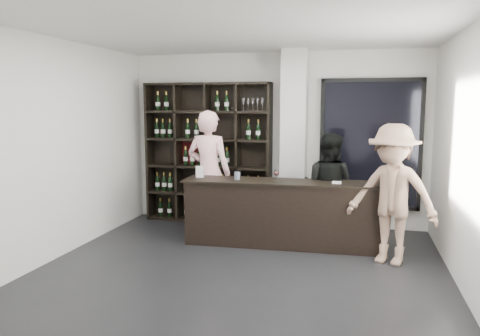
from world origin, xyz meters
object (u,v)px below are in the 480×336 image
(tasting_counter, at_px, (284,213))
(customer, at_px, (392,195))
(wine_shelf, at_px, (208,153))
(taster_pink, at_px, (209,172))
(taster_black, at_px, (328,188))

(tasting_counter, height_order, customer, customer)
(wine_shelf, xyz_separation_m, taster_pink, (0.24, -0.72, -0.23))
(taster_pink, bearing_deg, tasting_counter, 168.45)
(tasting_counter, relative_size, taster_pink, 1.49)
(tasting_counter, height_order, taster_pink, taster_pink)
(tasting_counter, distance_m, customer, 1.56)
(taster_black, relative_size, customer, 0.90)
(tasting_counter, bearing_deg, customer, -17.68)
(wine_shelf, bearing_deg, customer, -27.18)
(wine_shelf, bearing_deg, taster_black, -18.80)
(taster_pink, distance_m, taster_black, 1.86)
(wine_shelf, relative_size, tasting_counter, 0.83)
(taster_pink, distance_m, customer, 2.82)
(taster_pink, height_order, taster_black, taster_pink)
(tasting_counter, distance_m, taster_black, 0.80)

